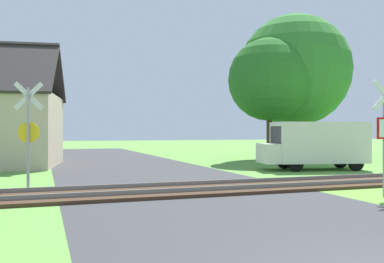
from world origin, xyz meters
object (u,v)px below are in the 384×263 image
tree_far (295,71)px  mail_truck (315,143)px  tree_right (269,80)px  crossing_sign_far (28,129)px

tree_far → mail_truck: 8.53m
tree_right → mail_truck: (-0.65, -5.47, -3.65)m
tree_far → crossing_sign_far: bearing=-148.2°
tree_right → tree_far: tree_far is taller
crossing_sign_far → mail_truck: size_ratio=0.64×
crossing_sign_far → tree_far: bearing=42.1°
tree_right → mail_truck: size_ratio=1.42×
crossing_sign_far → tree_far: 18.75m
crossing_sign_far → mail_truck: (12.50, 3.09, -0.64)m
crossing_sign_far → mail_truck: 12.90m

